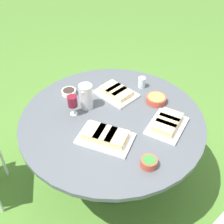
% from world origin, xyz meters
% --- Properties ---
extents(ground_plane, '(40.00, 40.00, 0.00)m').
position_xyz_m(ground_plane, '(0.00, 0.00, 0.00)').
color(ground_plane, '#4C7A2D').
extents(dining_table, '(1.45, 1.45, 0.75)m').
position_xyz_m(dining_table, '(0.00, 0.00, 0.65)').
color(dining_table, '#4C4C51').
rests_on(dining_table, ground_plane).
extents(water_pitcher, '(0.12, 0.11, 0.21)m').
position_xyz_m(water_pitcher, '(-0.06, -0.24, 0.86)').
color(water_pitcher, silver).
rests_on(water_pitcher, dining_table).
extents(wine_glass, '(0.08, 0.08, 0.17)m').
position_xyz_m(wine_glass, '(0.06, -0.30, 0.88)').
color(wine_glass, silver).
rests_on(wine_glass, dining_table).
extents(platter_bread_main, '(0.26, 0.40, 0.07)m').
position_xyz_m(platter_bread_main, '(0.24, 0.03, 0.79)').
color(platter_bread_main, white).
rests_on(platter_bread_main, dining_table).
extents(platter_charcuterie, '(0.37, 0.41, 0.06)m').
position_xyz_m(platter_charcuterie, '(-0.30, -0.06, 0.78)').
color(platter_charcuterie, white).
rests_on(platter_charcuterie, dining_table).
extents(platter_sandwich_side, '(0.36, 0.30, 0.07)m').
position_xyz_m(platter_sandwich_side, '(-0.04, 0.42, 0.79)').
color(platter_sandwich_side, white).
rests_on(platter_sandwich_side, dining_table).
extents(bowl_fries, '(0.17, 0.17, 0.06)m').
position_xyz_m(bowl_fries, '(-0.31, 0.28, 0.78)').
color(bowl_fries, '#B74733').
rests_on(bowl_fries, dining_table).
extents(bowl_salad, '(0.11, 0.11, 0.06)m').
position_xyz_m(bowl_salad, '(0.36, 0.38, 0.79)').
color(bowl_salad, '#B74733').
rests_on(bowl_salad, dining_table).
extents(bowl_olives, '(0.12, 0.12, 0.04)m').
position_xyz_m(bowl_olives, '(-0.17, -0.45, 0.78)').
color(bowl_olives, beige).
rests_on(bowl_olives, dining_table).
extents(cup_water_near, '(0.07, 0.07, 0.10)m').
position_xyz_m(cup_water_near, '(-0.48, 0.11, 0.80)').
color(cup_water_near, silver).
rests_on(cup_water_near, dining_table).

